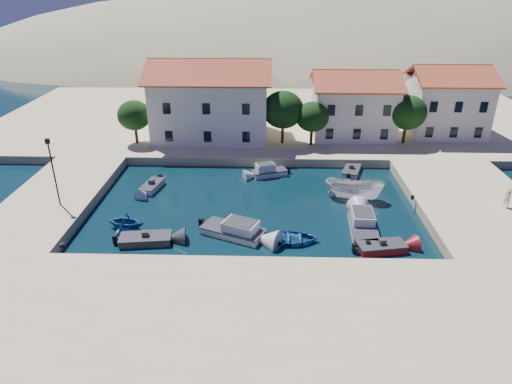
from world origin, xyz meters
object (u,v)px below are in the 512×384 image
lamppost (52,166)px  cabin_cruiser_south (233,230)px  building_left (211,98)px  building_right (447,100)px  rowboat_south (292,242)px  cabin_cruiser_east (363,225)px  pedestrian (507,198)px  boat_east (353,199)px  building_mid (354,103)px

lamppost → cabin_cruiser_south: bearing=-11.5°
building_left → building_right: size_ratio=1.56×
rowboat_south → cabin_cruiser_east: bearing=-72.5°
building_right → pedestrian: 21.73m
pedestrian → cabin_cruiser_east: bearing=11.0°
boat_east → cabin_cruiser_east: bearing=-168.6°
cabin_cruiser_east → pedestrian: pedestrian is taller
rowboat_south → boat_east: 10.40m
building_mid → cabin_cruiser_south: bearing=-119.3°
building_left → cabin_cruiser_east: size_ratio=2.71×
building_mid → rowboat_south: size_ratio=2.38×
building_left → building_right: (30.00, 2.00, -0.46)m
building_left → cabin_cruiser_south: size_ratio=2.54×
building_right → cabin_cruiser_east: size_ratio=1.74×
building_right → cabin_cruiser_east: (-14.55, -24.20, -5.00)m
building_left → lamppost: (-11.50, -20.00, -1.18)m
building_right → lamppost: bearing=-152.1°
lamppost → boat_east: 27.88m
boat_east → pedestrian: 13.44m
building_mid → boat_east: bearing=-97.8°
rowboat_south → boat_east: boat_east is taller
lamppost → pedestrian: bearing=0.9°
cabin_cruiser_east → boat_east: bearing=1.4°
cabin_cruiser_east → building_right: bearing=-27.5°
lamppost → rowboat_south: size_ratio=1.41×
lamppost → building_right: bearing=27.9°
cabin_cruiser_south → boat_east: 13.40m
lamppost → cabin_cruiser_south: (15.91, -3.23, -4.28)m
boat_east → building_right: bearing=-25.0°
building_right → boat_east: (-14.32, -17.99, -5.47)m
cabin_cruiser_south → boat_east: bearing=56.8°
lamppost → boat_east: (27.18, 4.01, -4.75)m
building_mid → building_right: building_right is taller
building_mid → lamppost: bearing=-144.6°
building_mid → building_left: bearing=-176.8°
lamppost → rowboat_south: 21.75m
lamppost → cabin_cruiser_east: 27.38m
cabin_cruiser_south → rowboat_south: bearing=12.8°
cabin_cruiser_south → pedestrian: 24.47m
building_right → lamppost: (-41.50, -22.00, -0.72)m
rowboat_south → lamppost: bearing=77.9°
building_mid → boat_east: size_ratio=1.86×
building_mid → cabin_cruiser_east: 23.81m
rowboat_south → building_right: bearing=-38.9°
lamppost → rowboat_south: bearing=-11.4°
building_right → rowboat_south: (-20.70, -26.21, -5.47)m
rowboat_south → pedestrian: (19.23, 4.82, 1.94)m
building_left → pedestrian: (28.53, -19.39, -4.00)m
building_right → cabin_cruiser_south: size_ratio=1.63×
rowboat_south → pedestrian: bearing=-76.5°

